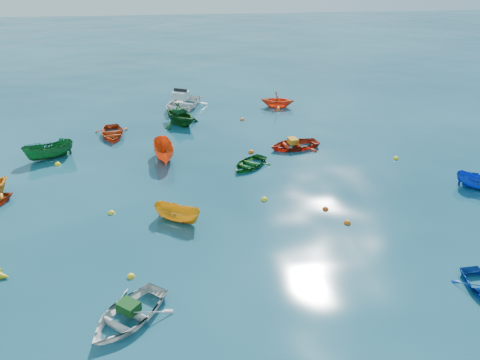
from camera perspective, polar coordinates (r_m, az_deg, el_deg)
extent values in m
plane|color=#093343|center=(21.87, 1.58, -6.77)|extent=(160.00, 160.00, 0.00)
imported|color=beige|center=(18.00, -13.47, -16.23)|extent=(3.97, 4.13, 0.70)
imported|color=orange|center=(23.16, -7.57, -4.94)|extent=(2.66, 2.13, 0.98)
imported|color=#135216|center=(28.53, 1.12, 1.66)|extent=(3.34, 3.38, 0.58)
imported|color=#E94F16|center=(29.92, -9.14, 2.53)|extent=(1.63, 3.36, 1.25)
imported|color=#104514|center=(35.84, -7.30, 6.76)|extent=(4.28, 4.36, 1.74)
imported|color=#AD230E|center=(31.42, 6.56, 3.90)|extent=(3.77, 3.03, 0.70)
imported|color=#0D33AD|center=(29.05, 27.21, -1.02)|extent=(2.73, 2.41, 1.03)
imported|color=#B0330E|center=(34.46, -15.28, 5.19)|extent=(2.87, 3.63, 0.68)
imported|color=#F74817|center=(39.67, 4.56, 8.85)|extent=(3.21, 2.94, 1.43)
imported|color=#135324|center=(31.97, -22.12, 2.44)|extent=(3.30, 2.38, 1.20)
imported|color=silver|center=(39.47, -7.14, 8.64)|extent=(5.24, 5.85, 1.60)
cube|color=#104014|center=(17.70, -13.43, -14.79)|extent=(0.94, 0.90, 0.36)
cube|color=#10421C|center=(35.58, -7.50, 8.38)|extent=(0.90, 0.87, 0.35)
cube|color=orange|center=(31.18, 6.45, 4.77)|extent=(0.69, 0.83, 0.35)
sphere|color=yellow|center=(19.89, -13.15, -11.43)|extent=(0.32, 0.32, 0.32)
sphere|color=#E55A0C|center=(23.34, 12.95, -5.18)|extent=(0.33, 0.33, 0.33)
sphere|color=yellow|center=(24.44, -15.41, -3.94)|extent=(0.33, 0.33, 0.33)
sphere|color=#DB550B|center=(30.50, 1.37, 3.36)|extent=(0.38, 0.38, 0.38)
sphere|color=yellow|center=(24.80, 2.97, -2.44)|extent=(0.35, 0.35, 0.35)
sphere|color=#E24B0C|center=(24.30, 10.38, -3.55)|extent=(0.32, 0.32, 0.32)
sphere|color=yellow|center=(30.86, -21.34, 1.74)|extent=(0.37, 0.37, 0.37)
sphere|color=#FC630D|center=(36.44, 0.28, 7.32)|extent=(0.34, 0.34, 0.34)
sphere|color=yellow|center=(31.18, 18.47, 2.47)|extent=(0.34, 0.34, 0.34)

